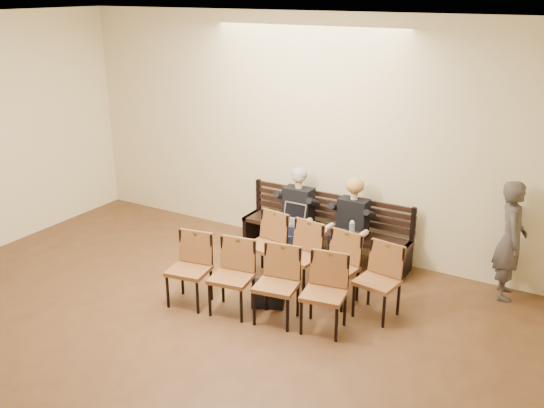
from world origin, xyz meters
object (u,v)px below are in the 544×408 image
at_px(seated_man, 295,214).
at_px(passerby, 512,232).
at_px(water_bottle, 351,238).
at_px(seated_woman, 350,227).
at_px(chair_row_back, 318,263).
at_px(laptop, 290,222).
at_px(bench, 324,243).
at_px(bag, 268,294).
at_px(chair_row_front, 254,282).

height_order(seated_man, passerby, passerby).
bearing_deg(water_bottle, seated_woman, 117.49).
relative_size(passerby, chair_row_back, 0.82).
height_order(laptop, passerby, passerby).
bearing_deg(bench, water_bottle, -32.61).
relative_size(seated_woman, chair_row_back, 0.55).
height_order(bench, seated_woman, seated_woman).
relative_size(seated_woman, passerby, 0.67).
height_order(seated_man, bag, seated_man).
distance_m(passerby, chair_row_back, 2.48).
relative_size(laptop, chair_row_front, 0.16).
height_order(seated_woman, bag, seated_woman).
distance_m(laptop, bag, 1.47).
xyz_separation_m(seated_woman, bag, (-0.43, -1.54, -0.46)).
distance_m(water_bottle, chair_row_back, 0.76).
distance_m(bag, chair_row_front, 0.46).
xyz_separation_m(seated_man, seated_woman, (0.88, 0.00, -0.04)).
bearing_deg(seated_woman, bench, 165.34).
bearing_deg(seated_woman, water_bottle, -62.51).
bearing_deg(bag, seated_man, 106.39).
distance_m(bench, passerby, 2.65).
relative_size(seated_woman, chair_row_front, 0.54).
bearing_deg(bench, seated_woman, -14.66).
distance_m(laptop, passerby, 3.01).
relative_size(bench, laptop, 7.35).
distance_m(seated_woman, bag, 1.67).
xyz_separation_m(seated_woman, passerby, (2.10, 0.22, 0.30)).
distance_m(bench, seated_woman, 0.61).
xyz_separation_m(seated_man, laptop, (0.03, -0.20, -0.07)).
relative_size(seated_man, water_bottle, 5.26).
xyz_separation_m(seated_man, chair_row_back, (0.87, -1.00, -0.19)).
bearing_deg(chair_row_back, seated_man, 138.93).
bearing_deg(seated_man, bench, 15.81).
relative_size(passerby, chair_row_front, 0.80).
xyz_separation_m(bench, seated_woman, (0.46, -0.12, 0.38)).
distance_m(laptop, chair_row_back, 1.16).
bearing_deg(chair_row_front, laptop, 94.72).
bearing_deg(passerby, seated_man, 79.06).
distance_m(water_bottle, chair_row_front, 1.72).
distance_m(seated_woman, chair_row_front, 1.93).
height_order(seated_man, chair_row_front, seated_man).
xyz_separation_m(bench, bag, (0.03, -1.66, -0.08)).
xyz_separation_m(chair_row_front, chair_row_back, (0.42, 0.88, -0.01)).
distance_m(bench, chair_row_front, 2.01).
relative_size(seated_man, passerby, 0.72).
height_order(seated_man, chair_row_back, seated_man).
distance_m(seated_man, passerby, 3.01).
xyz_separation_m(seated_woman, chair_row_front, (-0.44, -1.88, -0.14)).
xyz_separation_m(bench, chair_row_front, (0.02, -2.00, 0.24)).
distance_m(seated_woman, passerby, 2.14).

